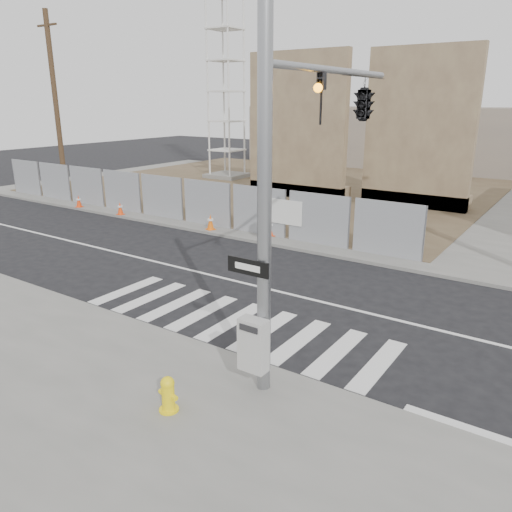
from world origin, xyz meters
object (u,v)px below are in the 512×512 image
Objects in this scene: signal_pole at (335,137)px; traffic_cone_a at (79,201)px; fire_hydrant at (168,394)px; traffic_cone_b at (120,208)px; traffic_cone_c at (210,222)px; crane_tower at (225,46)px; traffic_cone_d at (272,227)px.

traffic_cone_a is (-17.65, 6.27, -4.35)m from signal_pole.
fire_hydrant is 1.08× the size of traffic_cone_a.
traffic_cone_b is 0.92× the size of traffic_cone_c.
crane_tower is 26.33× the size of fire_hydrant.
fire_hydrant is at bearing -102.78° from signal_pole.
crane_tower is at bearing 103.52° from traffic_cone_b.
traffic_cone_a is (-0.15, -12.78, -8.59)m from crane_tower.
traffic_cone_d is (11.59, 0.87, 0.05)m from traffic_cone_a.
fire_hydrant is 13.35m from traffic_cone_c.
signal_pole is 10.22× the size of traffic_cone_c.
traffic_cone_d is at bearing 130.32° from signal_pole.
traffic_cone_c reaches higher than traffic_cone_b.
traffic_cone_c is at bearing -165.76° from traffic_cone_d.
signal_pole is at bearing -36.12° from traffic_cone_c.
traffic_cone_c is (-8.82, 6.44, -4.33)m from signal_pole.
crane_tower reaches higher than traffic_cone_b.
traffic_cone_c is 2.85m from traffic_cone_d.
traffic_cone_b is 5.60m from traffic_cone_c.
signal_pole reaches higher than traffic_cone_d.
traffic_cone_a is at bearing -175.69° from traffic_cone_d.
traffic_cone_c is (-7.83, 10.82, -0.01)m from fire_hydrant.
crane_tower reaches higher than traffic_cone_d.
crane_tower is at bearing 89.32° from traffic_cone_a.
signal_pole reaches higher than traffic_cone_c.
traffic_cone_a is 8.83m from traffic_cone_c.
traffic_cone_c is at bearing 140.46° from fire_hydrant.
crane_tower reaches higher than traffic_cone_c.
traffic_cone_b is 0.86× the size of traffic_cone_d.
traffic_cone_c is at bearing -55.47° from crane_tower.
traffic_cone_a is (-16.65, 10.65, -0.03)m from fire_hydrant.
traffic_cone_d is (11.44, -11.91, -8.55)m from crane_tower.
signal_pole is at bearing -47.43° from crane_tower.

